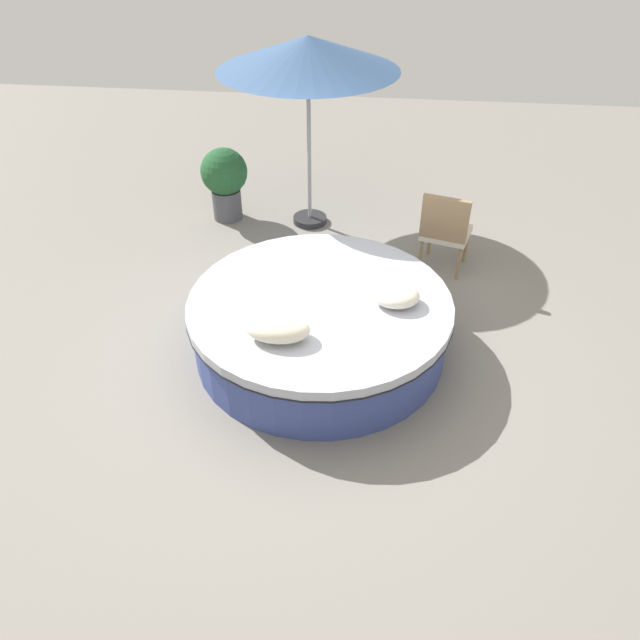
% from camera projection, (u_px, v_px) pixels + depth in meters
% --- Properties ---
extents(ground_plane, '(16.00, 16.00, 0.00)m').
position_uv_depth(ground_plane, '(320.00, 349.00, 5.98)').
color(ground_plane, gray).
extents(round_bed, '(2.49, 2.49, 0.60)m').
position_uv_depth(round_bed, '(320.00, 324.00, 5.80)').
color(round_bed, '#38478C').
rests_on(round_bed, ground_plane).
extents(throw_pillow_0, '(0.55, 0.34, 0.20)m').
position_uv_depth(throw_pillow_0, '(278.00, 329.00, 5.11)').
color(throw_pillow_0, beige).
rests_on(throw_pillow_0, round_bed).
extents(throw_pillow_1, '(0.44, 0.36, 0.17)m').
position_uv_depth(throw_pillow_1, '(396.00, 295.00, 5.52)').
color(throw_pillow_1, silver).
rests_on(throw_pillow_1, round_bed).
extents(patio_chair, '(0.64, 0.62, 0.98)m').
position_uv_depth(patio_chair, '(445.00, 228.00, 6.78)').
color(patio_chair, '#997A56').
rests_on(patio_chair, ground_plane).
extents(patio_umbrella, '(2.12, 2.12, 2.31)m').
position_uv_depth(patio_umbrella, '(308.00, 55.00, 6.80)').
color(patio_umbrella, '#262628').
rests_on(patio_umbrella, ground_plane).
extents(planter, '(0.60, 0.60, 0.96)m').
position_uv_depth(planter, '(225.00, 179.00, 7.83)').
color(planter, '#4C4C51').
rests_on(planter, ground_plane).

